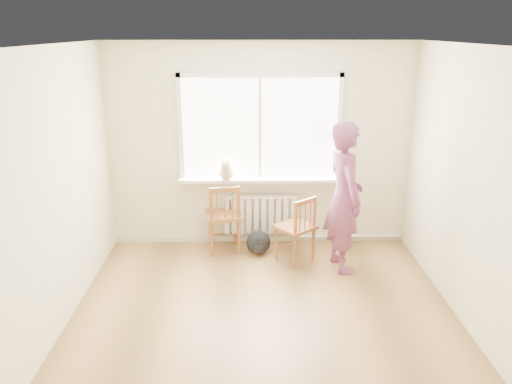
{
  "coord_description": "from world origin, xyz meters",
  "views": [
    {
      "loc": [
        -0.16,
        -4.19,
        2.84
      ],
      "look_at": [
        -0.07,
        1.2,
        1.06
      ],
      "focal_mm": 35.0,
      "sensor_mm": 36.0,
      "label": 1
    }
  ],
  "objects_px": {
    "chair_left": "(224,218)",
    "chair_right": "(298,230)",
    "cat": "(227,171)",
    "backpack": "(258,242)",
    "person": "(344,197)"
  },
  "relations": [
    {
      "from": "chair_left",
      "to": "chair_right",
      "type": "height_order",
      "value": "chair_left"
    },
    {
      "from": "cat",
      "to": "backpack",
      "type": "xyz_separation_m",
      "value": [
        0.41,
        -0.23,
        -0.92
      ]
    },
    {
      "from": "chair_left",
      "to": "backpack",
      "type": "relative_size",
      "value": 2.94
    },
    {
      "from": "chair_right",
      "to": "cat",
      "type": "bearing_deg",
      "value": -67.41
    },
    {
      "from": "person",
      "to": "cat",
      "type": "bearing_deg",
      "value": 55.02
    },
    {
      "from": "cat",
      "to": "backpack",
      "type": "bearing_deg",
      "value": -28.12
    },
    {
      "from": "chair_right",
      "to": "chair_left",
      "type": "bearing_deg",
      "value": -58.55
    },
    {
      "from": "chair_left",
      "to": "person",
      "type": "distance_m",
      "value": 1.6
    },
    {
      "from": "chair_left",
      "to": "cat",
      "type": "xyz_separation_m",
      "value": [
        0.04,
        0.15,
        0.6
      ]
    },
    {
      "from": "chair_left",
      "to": "chair_right",
      "type": "relative_size",
      "value": 1.08
    },
    {
      "from": "chair_left",
      "to": "backpack",
      "type": "height_order",
      "value": "chair_left"
    },
    {
      "from": "chair_left",
      "to": "person",
      "type": "height_order",
      "value": "person"
    },
    {
      "from": "chair_left",
      "to": "person",
      "type": "bearing_deg",
      "value": 153.33
    },
    {
      "from": "chair_right",
      "to": "person",
      "type": "relative_size",
      "value": 0.48
    },
    {
      "from": "chair_left",
      "to": "chair_right",
      "type": "distance_m",
      "value": 0.99
    }
  ]
}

